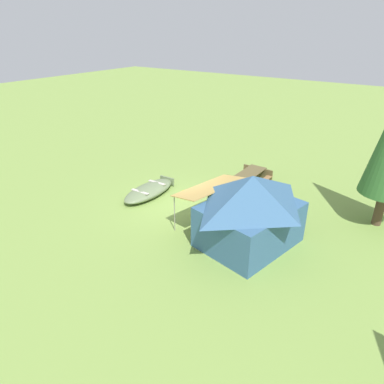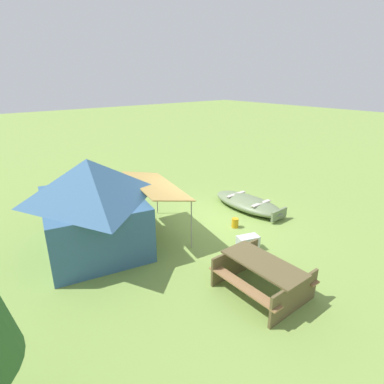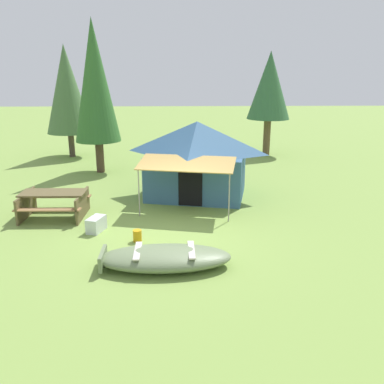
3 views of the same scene
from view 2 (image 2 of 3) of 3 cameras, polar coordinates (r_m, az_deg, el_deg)
ground_plane at (r=10.47m, az=3.33°, el=-5.47°), size 80.00×80.00×0.00m
beached_rowboat at (r=11.54m, az=10.11°, el=-1.99°), size 2.93×1.25×0.44m
canvas_cabin_tent at (r=8.94m, az=-17.66°, el=-1.86°), size 3.87×4.35×2.54m
picnic_table at (r=7.29m, az=12.66°, el=-14.16°), size 1.86×1.53×0.76m
cooler_box at (r=8.97m, az=10.08°, el=-9.03°), size 0.50×0.67×0.39m
fuel_can at (r=10.15m, az=7.79°, el=-5.55°), size 0.31×0.31×0.30m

